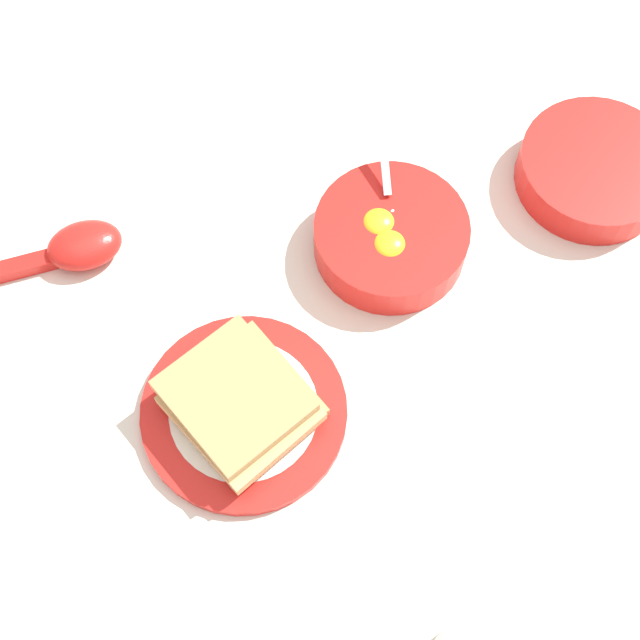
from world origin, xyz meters
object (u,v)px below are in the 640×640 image
toast_plate (244,412)px  soup_spoon (72,249)px  egg_bowl (391,237)px  toast_sandwich (239,402)px  congee_bowl (595,169)px

toast_plate → soup_spoon: size_ratio=1.13×
soup_spoon → egg_bowl: bearing=151.1°
toast_plate → toast_sandwich: (0.00, -0.00, 0.02)m
egg_bowl → toast_sandwich: 0.21m
toast_plate → toast_sandwich: toast_sandwich is taller
congee_bowl → toast_sandwich: bearing=5.1°
toast_plate → congee_bowl: (-0.40, -0.04, 0.01)m
toast_sandwich → soup_spoon: 0.22m
egg_bowl → soup_spoon: egg_bowl is taller
egg_bowl → toast_plate: (0.19, 0.07, -0.01)m
toast_plate → congee_bowl: size_ratio=1.21×
toast_sandwich → soup_spoon: toast_sandwich is taller
toast_plate → congee_bowl: congee_bowl is taller
soup_spoon → congee_bowl: 0.49m
toast_plate → toast_sandwich: 0.02m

